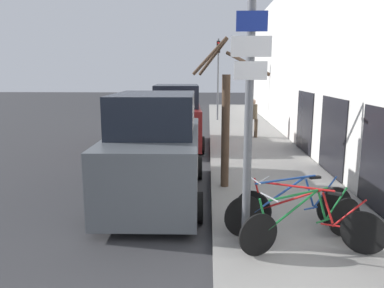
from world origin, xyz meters
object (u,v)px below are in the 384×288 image
at_px(bicycle_1, 304,217).
at_px(parked_car_1, 177,119).
at_px(parked_car_0, 156,151).
at_px(street_tree, 225,119).
at_px(signpost, 249,120).
at_px(bicycle_0, 304,222).
at_px(bicycle_2, 291,208).
at_px(traffic_light, 218,69).
at_px(pedestrian_near, 253,115).

relative_size(bicycle_1, parked_car_1, 0.50).
distance_m(parked_car_0, street_tree, 1.78).
bearing_deg(parked_car_1, street_tree, -76.89).
relative_size(signpost, bicycle_0, 1.73).
distance_m(bicycle_2, parked_car_0, 3.36).
bearing_deg(bicycle_1, parked_car_1, 49.45).
height_order(bicycle_2, traffic_light, traffic_light).
bearing_deg(pedestrian_near, bicycle_0, -72.33).
relative_size(bicycle_0, pedestrian_near, 1.34).
bearing_deg(signpost, parked_car_1, 101.94).
bearing_deg(bicycle_2, bicycle_1, -177.07).
bearing_deg(signpost, street_tree, 93.99).
bearing_deg(parked_car_0, bicycle_0, -45.43).
bearing_deg(bicycle_2, signpost, 105.46).
bearing_deg(parked_car_1, traffic_light, 73.21).
relative_size(bicycle_2, traffic_light, 0.52).
height_order(bicycle_1, traffic_light, traffic_light).
xyz_separation_m(parked_car_1, pedestrian_near, (3.06, 1.56, -0.02)).
height_order(bicycle_2, street_tree, street_tree).
bearing_deg(bicycle_1, bicycle_0, -162.92).
bearing_deg(bicycle_2, street_tree, 4.01).
height_order(signpost, pedestrian_near, signpost).
xyz_separation_m(bicycle_1, street_tree, (-1.18, 2.90, 1.23)).
bearing_deg(signpost, traffic_light, 90.25).
height_order(pedestrian_near, street_tree, street_tree).
distance_m(bicycle_2, traffic_light, 15.30).
bearing_deg(street_tree, traffic_light, 89.33).
xyz_separation_m(signpost, traffic_light, (-0.07, 15.62, 0.88)).
relative_size(bicycle_2, parked_car_0, 0.48).
height_order(bicycle_1, pedestrian_near, pedestrian_near).
distance_m(pedestrian_near, traffic_light, 6.07).
relative_size(bicycle_1, parked_car_0, 0.44).
distance_m(bicycle_1, traffic_light, 15.65).
distance_m(parked_car_0, traffic_light, 13.27).
relative_size(bicycle_1, traffic_light, 0.47).
height_order(signpost, parked_car_0, signpost).
height_order(bicycle_0, bicycle_2, bicycle_2).
relative_size(pedestrian_near, traffic_light, 0.35).
height_order(bicycle_0, street_tree, street_tree).
relative_size(signpost, pedestrian_near, 2.32).
distance_m(signpost, street_tree, 3.13).
xyz_separation_m(bicycle_2, pedestrian_near, (0.44, 9.48, 0.51)).
height_order(bicycle_1, street_tree, street_tree).
bearing_deg(bicycle_0, pedestrian_near, -28.38).
bearing_deg(parked_car_0, bicycle_1, -42.56).
bearing_deg(pedestrian_near, parked_car_1, -133.31).
relative_size(bicycle_1, pedestrian_near, 1.33).
bearing_deg(bicycle_1, traffic_light, 34.85).
xyz_separation_m(bicycle_0, bicycle_1, (0.05, 0.21, 0.01)).
distance_m(parked_car_0, parked_car_1, 5.87).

